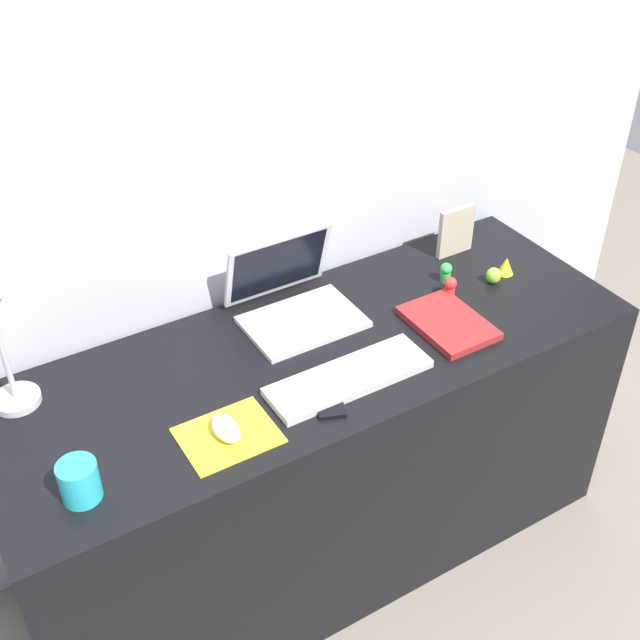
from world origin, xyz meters
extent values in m
plane|color=slate|center=(0.00, 0.00, 0.00)|extent=(6.00, 6.00, 0.00)
cube|color=#B2B7C1|center=(0.00, 0.34, 0.82)|extent=(2.87, 0.05, 1.65)
cube|color=black|center=(0.00, 0.00, 0.37)|extent=(1.67, 0.60, 0.74)
cube|color=silver|center=(0.03, 0.11, 0.75)|extent=(0.30, 0.21, 0.01)
cube|color=silver|center=(0.03, 0.24, 0.85)|extent=(0.30, 0.06, 0.20)
cube|color=black|center=(0.03, 0.24, 0.85)|extent=(0.27, 0.05, 0.17)
cube|color=silver|center=(0.01, -0.14, 0.75)|extent=(0.41, 0.13, 0.02)
cube|color=yellow|center=(-0.32, -0.16, 0.74)|extent=(0.21, 0.17, 0.00)
ellipsoid|color=silver|center=(-0.33, -0.16, 0.76)|extent=(0.06, 0.10, 0.03)
cube|color=black|center=(-0.07, -0.18, 0.74)|extent=(0.11, 0.14, 0.01)
cylinder|color=#B7B7BC|center=(-0.69, 0.19, 0.75)|extent=(0.11, 0.11, 0.02)
cylinder|color=#B7B7BC|center=(-0.69, 0.19, 0.90)|extent=(0.01, 0.01, 0.28)
cube|color=maroon|center=(0.35, -0.09, 0.75)|extent=(0.17, 0.24, 0.02)
cube|color=#B2A58C|center=(0.59, 0.19, 0.81)|extent=(0.12, 0.02, 0.15)
cylinder|color=#28B7CC|center=(-0.65, -0.16, 0.78)|extent=(0.08, 0.08, 0.09)
cone|color=yellow|center=(0.64, 0.02, 0.77)|extent=(0.05, 0.05, 0.05)
cylinder|color=red|center=(0.43, 0.01, 0.75)|extent=(0.03, 0.03, 0.03)
sphere|color=red|center=(0.43, 0.01, 0.78)|extent=(0.03, 0.03, 0.03)
ellipsoid|color=#8CDB33|center=(0.58, 0.01, 0.76)|extent=(0.04, 0.04, 0.05)
cylinder|color=green|center=(0.47, 0.08, 0.75)|extent=(0.03, 0.03, 0.03)
sphere|color=green|center=(0.47, 0.08, 0.78)|extent=(0.03, 0.03, 0.03)
camera|label=1|loc=(-0.82, -1.38, 2.02)|focal=45.74mm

